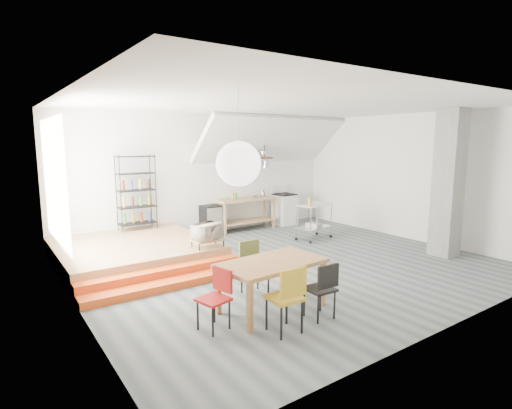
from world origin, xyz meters
TOP-DOWN VIEW (x-y plane):
  - floor at (0.00, 0.00)m, footprint 8.00×8.00m
  - wall_back at (0.00, 3.50)m, footprint 8.00×0.04m
  - wall_left at (-4.00, 0.00)m, footprint 0.04×7.00m
  - wall_right at (4.00, 0.00)m, footprint 0.04×7.00m
  - ceiling at (0.00, 0.00)m, footprint 8.00×7.00m
  - slope_ceiling at (1.80, 2.90)m, footprint 4.40×1.44m
  - window_pane at (-3.98, 1.50)m, footprint 0.02×2.50m
  - platform at (-2.50, 2.00)m, footprint 3.00×3.00m
  - step_lower at (-2.50, 0.05)m, footprint 3.00×0.35m
  - step_upper at (-2.50, 0.40)m, footprint 3.00×0.35m
  - concrete_column at (3.30, -1.50)m, footprint 0.50×0.50m
  - kitchen_counter at (1.10, 3.15)m, footprint 1.80×0.60m
  - stove at (2.50, 3.16)m, footprint 0.60×0.60m
  - pot_rack at (1.13, 2.92)m, footprint 1.20×0.50m
  - wire_shelving at (-2.00, 3.20)m, footprint 0.88×0.38m
  - microwave_shelf at (-1.40, 0.75)m, footprint 0.60×0.40m
  - paper_lantern at (-2.21, -1.70)m, footprint 0.60×0.60m
  - dining_table at (-1.61, -1.66)m, footprint 1.64×1.00m
  - chair_mustard at (-1.90, -2.39)m, footprint 0.43×0.43m
  - chair_black at (-1.22, -2.33)m, footprint 0.40×0.40m
  - chair_olive at (-1.46, -0.93)m, footprint 0.41×0.41m
  - chair_red at (-2.57, -1.72)m, footprint 0.45×0.45m
  - rolling_cart at (1.92, 1.22)m, footprint 1.02×0.68m
  - mini_fridge at (-0.01, 3.20)m, footprint 0.47×0.47m
  - microwave at (-1.40, 0.75)m, footprint 0.67×0.57m
  - bowl at (1.39, 3.10)m, footprint 0.28×0.28m

SIDE VIEW (x-z plane):
  - floor at x=0.00m, z-range 0.00..0.00m
  - step_lower at x=-2.50m, z-range 0.00..0.13m
  - step_upper at x=-2.50m, z-range 0.00..0.27m
  - platform at x=-2.50m, z-range 0.00..0.40m
  - mini_fridge at x=-0.01m, z-range 0.00..0.80m
  - stove at x=2.50m, z-range -0.11..1.07m
  - chair_red at x=-2.57m, z-range 0.08..0.89m
  - chair_black at x=-1.22m, z-range 0.08..0.90m
  - chair_olive at x=-1.46m, z-range 0.08..0.96m
  - chair_mustard at x=-1.90m, z-range 0.09..1.00m
  - microwave_shelf at x=-1.40m, z-range 0.46..0.63m
  - rolling_cart at x=1.92m, z-range 0.14..1.07m
  - kitchen_counter at x=1.10m, z-range 0.17..1.08m
  - dining_table at x=-1.61m, z-range 0.29..1.04m
  - microwave at x=-1.40m, z-range 0.56..0.88m
  - bowl at x=1.39m, z-range 0.91..0.96m
  - wire_shelving at x=-2.00m, z-range 0.43..2.23m
  - wall_back at x=0.00m, z-range 0.00..3.20m
  - wall_left at x=-4.00m, z-range 0.00..3.20m
  - wall_right at x=4.00m, z-range 0.00..3.20m
  - concrete_column at x=3.30m, z-range 0.00..3.20m
  - window_pane at x=-3.98m, z-range 0.70..2.90m
  - pot_rack at x=1.13m, z-range 1.26..2.69m
  - paper_lantern at x=-2.21m, z-range 1.90..2.50m
  - slope_ceiling at x=1.80m, z-range 1.89..3.21m
  - ceiling at x=0.00m, z-range 3.19..3.21m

